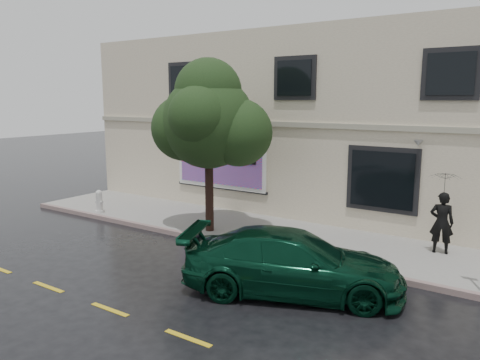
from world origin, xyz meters
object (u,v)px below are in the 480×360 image
Objects in this scene: pedestrian at (442,223)px; fire_hydrant at (99,202)px; car at (292,263)px; street_tree at (209,123)px.

fire_hydrant is at bearing 0.01° from pedestrian.
car is 5.75× the size of fire_hydrant.
pedestrian is 2.00× the size of fire_hydrant.
street_tree is at bearing 37.21° from car.
car is 6.04m from street_tree.
street_tree reaches higher than fire_hydrant.
car is 9.82m from fire_hydrant.
street_tree is at bearing 4.36° from pedestrian.
fire_hydrant is (-11.92, -2.24, -0.46)m from pedestrian.
street_tree is (-4.50, 2.70, 3.00)m from car.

